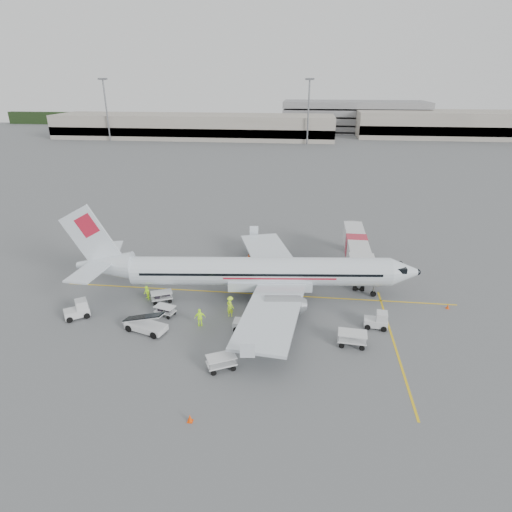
{
  "coord_description": "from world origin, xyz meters",
  "views": [
    {
      "loc": [
        5.26,
        -42.53,
        22.61
      ],
      "look_at": [
        0.0,
        2.0,
        3.8
      ],
      "focal_mm": 30.0,
      "sensor_mm": 36.0,
      "label": 1
    }
  ],
  "objects_px": {
    "tug_fore": "(376,320)",
    "tug_mid": "(245,321)",
    "aircraft": "(261,253)",
    "jet_bridge": "(355,253)",
    "belt_loader": "(145,318)",
    "tug_aft": "(76,309)"
  },
  "relations": [
    {
      "from": "aircraft",
      "to": "tug_fore",
      "type": "relative_size",
      "value": 16.67
    },
    {
      "from": "aircraft",
      "to": "tug_mid",
      "type": "distance_m",
      "value": 8.28
    },
    {
      "from": "jet_bridge",
      "to": "tug_aft",
      "type": "relative_size",
      "value": 6.99
    },
    {
      "from": "tug_fore",
      "to": "tug_mid",
      "type": "bearing_deg",
      "value": -165.57
    },
    {
      "from": "aircraft",
      "to": "tug_aft",
      "type": "bearing_deg",
      "value": -165.1
    },
    {
      "from": "jet_bridge",
      "to": "belt_loader",
      "type": "relative_size",
      "value": 3.13
    },
    {
      "from": "aircraft",
      "to": "belt_loader",
      "type": "distance_m",
      "value": 13.73
    },
    {
      "from": "aircraft",
      "to": "jet_bridge",
      "type": "xyz_separation_m",
      "value": [
        11.04,
        8.61,
        -2.92
      ]
    },
    {
      "from": "aircraft",
      "to": "belt_loader",
      "type": "xyz_separation_m",
      "value": [
        -10.16,
        -8.47,
        -3.67
      ]
    },
    {
      "from": "aircraft",
      "to": "tug_mid",
      "type": "bearing_deg",
      "value": -101.72
    },
    {
      "from": "tug_fore",
      "to": "tug_mid",
      "type": "xyz_separation_m",
      "value": [
        -12.55,
        -1.89,
        0.04
      ]
    },
    {
      "from": "tug_aft",
      "to": "jet_bridge",
      "type": "bearing_deg",
      "value": -7.47
    },
    {
      "from": "belt_loader",
      "to": "tug_aft",
      "type": "distance_m",
      "value": 8.03
    },
    {
      "from": "belt_loader",
      "to": "tug_aft",
      "type": "height_order",
      "value": "belt_loader"
    },
    {
      "from": "jet_bridge",
      "to": "belt_loader",
      "type": "xyz_separation_m",
      "value": [
        -21.21,
        -17.07,
        -0.75
      ]
    },
    {
      "from": "belt_loader",
      "to": "aircraft",
      "type": "bearing_deg",
      "value": 57.09
    },
    {
      "from": "tug_fore",
      "to": "tug_mid",
      "type": "relative_size",
      "value": 0.96
    },
    {
      "from": "jet_bridge",
      "to": "tug_fore",
      "type": "bearing_deg",
      "value": -86.22
    },
    {
      "from": "tug_fore",
      "to": "tug_mid",
      "type": "distance_m",
      "value": 12.69
    },
    {
      "from": "jet_bridge",
      "to": "tug_fore",
      "type": "distance_m",
      "value": 13.9
    },
    {
      "from": "tug_mid",
      "to": "tug_aft",
      "type": "distance_m",
      "value": 17.3
    },
    {
      "from": "aircraft",
      "to": "tug_aft",
      "type": "distance_m",
      "value": 19.73
    }
  ]
}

